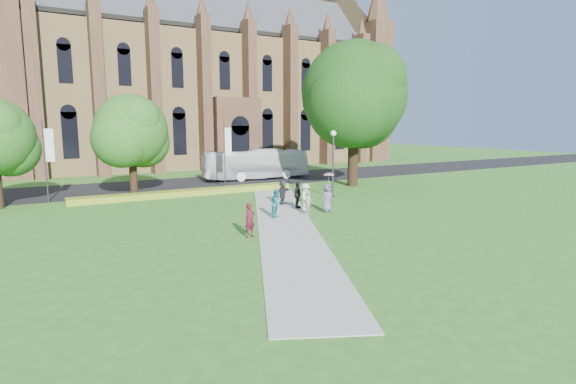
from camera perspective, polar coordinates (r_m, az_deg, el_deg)
ground at (r=26.17m, az=0.58°, el=-4.04°), size 160.00×160.00×0.00m
road at (r=44.31m, az=-12.69°, el=1.01°), size 160.00×10.00×0.02m
footpath at (r=27.01m, az=-0.50°, el=-3.59°), size 15.58×28.54×0.04m
flower_hedge at (r=37.26m, az=-12.50°, el=-0.07°), size 18.00×1.40×0.45m
cathedral at (r=66.24m, az=-9.84°, el=14.82°), size 52.60×18.25×28.00m
streetlamp at (r=35.17m, az=5.75°, el=4.62°), size 0.44×0.44×5.24m
large_tree at (r=42.07m, az=8.42°, el=12.14°), size 9.60×9.60×13.20m
street_tree_1 at (r=37.14m, az=-19.31°, el=7.37°), size 5.60×5.60×8.05m
banner_pole_0 at (r=40.19m, az=-7.90°, el=5.22°), size 0.70×0.10×6.00m
banner_pole_1 at (r=37.26m, az=-28.31°, el=4.00°), size 0.70×0.10×6.00m
tour_coach at (r=46.86m, az=-4.05°, el=3.53°), size 11.28×3.23×3.11m
pedestrian_0 at (r=22.94m, az=-4.87°, el=-3.56°), size 0.71×0.55×1.74m
pedestrian_1 at (r=27.52m, az=-1.42°, el=-1.46°), size 1.08×1.03×1.75m
pedestrian_2 at (r=29.78m, az=2.22°, el=-0.64°), size 1.28×1.31×1.80m
pedestrian_3 at (r=30.57m, az=1.22°, el=-0.42°), size 1.10×0.96×1.77m
pedestrian_4 at (r=29.51m, az=5.01°, el=-0.72°), size 1.01×0.78×1.83m
pedestrian_5 at (r=32.06m, az=-0.67°, el=0.03°), size 1.64×1.44×1.79m
pedestrian_6 at (r=28.39m, az=2.62°, el=-1.36°), size 0.67×0.59×1.55m
parasol at (r=29.52m, az=5.22°, el=1.69°), size 0.95×0.95×0.64m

